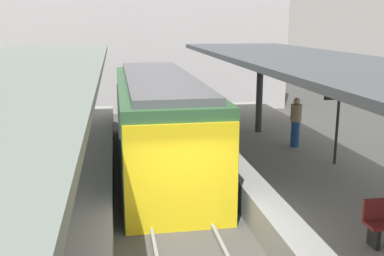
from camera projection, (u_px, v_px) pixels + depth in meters
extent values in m
cube|color=gray|center=(368.00, 238.00, 9.64)|extent=(4.40, 28.00, 1.00)
cube|color=#2D5633|center=(160.00, 124.00, 15.26)|extent=(2.70, 10.31, 2.90)
cube|color=yellow|center=(182.00, 179.00, 10.31)|extent=(2.65, 0.08, 2.60)
cube|color=black|center=(118.00, 115.00, 14.95)|extent=(0.04, 9.48, 0.76)
cube|color=black|center=(199.00, 112.00, 15.40)|extent=(0.04, 9.48, 0.76)
cube|color=#515156|center=(159.00, 78.00, 14.90)|extent=(2.16, 9.79, 0.20)
cylinder|color=#333335|center=(46.00, 100.00, 15.34)|extent=(0.24, 0.24, 2.86)
cylinder|color=#333335|center=(259.00, 93.00, 16.58)|extent=(0.24, 0.24, 2.91)
cube|color=#3D4247|center=(348.00, 68.00, 10.18)|extent=(4.18, 21.00, 0.16)
cube|color=black|center=(374.00, 237.00, 8.17)|extent=(0.08, 0.32, 0.40)
cylinder|color=#262628|center=(337.00, 127.00, 12.79)|extent=(0.08, 0.08, 2.20)
cube|color=black|center=(340.00, 94.00, 12.57)|extent=(0.90, 0.06, 0.32)
cylinder|color=navy|center=(295.00, 134.00, 14.80)|extent=(0.28, 0.28, 0.85)
cylinder|color=#998460|center=(296.00, 113.00, 14.64)|extent=(0.36, 0.36, 0.56)
sphere|color=tan|center=(297.00, 101.00, 14.55)|extent=(0.22, 0.22, 0.22)
cube|color=#B7B2B7|center=(128.00, 14.00, 26.97)|extent=(18.00, 6.00, 11.00)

